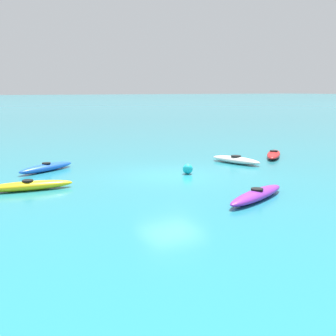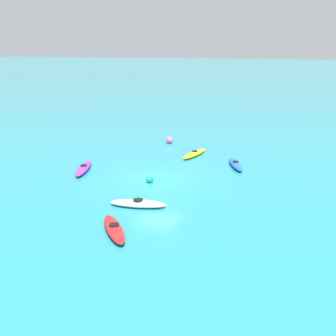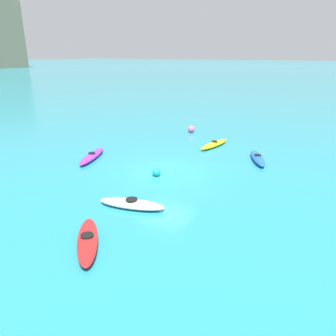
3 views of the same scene
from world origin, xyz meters
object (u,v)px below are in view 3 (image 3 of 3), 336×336
kayak_red (88,240)px  buoy_cyan (157,172)px  kayak_purple (92,156)px  kayak_blue (258,158)px  kayak_yellow (214,144)px  buoy_pink (191,129)px  kayak_white (132,204)px

kayak_red → buoy_cyan: (6.18, 1.59, 0.05)m
kayak_purple → kayak_blue: size_ratio=1.16×
kayak_yellow → buoy_cyan: 6.41m
buoy_cyan → kayak_purple: bearing=86.5°
kayak_yellow → kayak_purple: size_ratio=0.96×
kayak_purple → kayak_blue: 9.41m
kayak_red → buoy_pink: bearing=16.7°
kayak_red → kayak_blue: size_ratio=0.89×
kayak_white → kayak_blue: 8.71m
buoy_pink → kayak_white: bearing=-161.7°
kayak_red → kayak_purple: (6.47, 6.27, -0.00)m
buoy_pink → buoy_cyan: size_ratio=1.26×
kayak_red → buoy_cyan: bearing=14.4°
kayak_purple → buoy_cyan: 4.68m
kayak_yellow → buoy_cyan: buoy_cyan is taller
buoy_cyan → kayak_red: bearing=-165.6°
kayak_yellow → kayak_purple: (-6.13, 4.84, -0.00)m
kayak_white → kayak_blue: bearing=-15.5°
kayak_red → buoy_cyan: 6.39m
kayak_purple → buoy_pink: (8.87, -1.65, 0.10)m
kayak_purple → buoy_pink: bearing=-10.6°
kayak_red → kayak_blue: bearing=-9.5°
kayak_yellow → kayak_purple: same height
kayak_red → kayak_white: size_ratio=0.90×
buoy_pink → buoy_cyan: bearing=-161.7°
kayak_purple → buoy_pink: size_ratio=6.14×
kayak_purple → buoy_pink: buoy_pink is taller
kayak_red → buoy_cyan: buoy_cyan is taller
kayak_red → kayak_yellow: same height
kayak_purple → buoy_cyan: (-0.28, -4.67, 0.05)m
buoy_cyan → kayak_yellow: bearing=-1.5°
kayak_white → kayak_blue: (8.39, -2.33, -0.00)m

